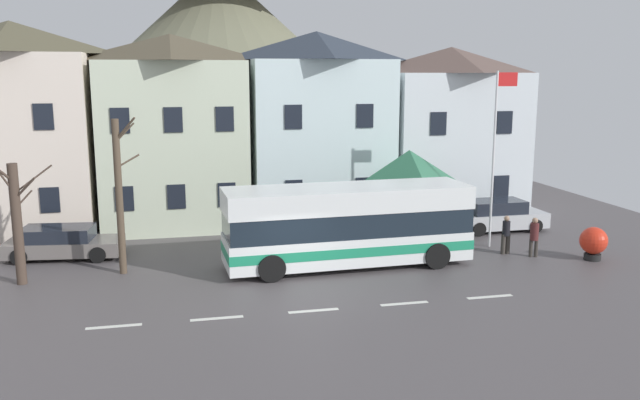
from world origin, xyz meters
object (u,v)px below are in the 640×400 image
(bus_shelter, at_px, (409,168))
(pedestrian_01, at_px, (506,234))
(hilltop_castle, at_px, (221,59))
(bare_tree_00, at_px, (119,195))
(flagpole, at_px, (496,147))
(townhouse_01, at_px, (173,132))
(transit_bus, at_px, (347,226))
(townhouse_03, at_px, (449,131))
(bare_tree_01, at_px, (17,222))
(public_bench, at_px, (344,219))
(parked_car_00, at_px, (62,243))
(pedestrian_00, at_px, (534,235))
(townhouse_00, at_px, (18,129))
(harbour_buoy, at_px, (594,242))
(townhouse_02, at_px, (317,127))
(parked_car_01, at_px, (498,216))

(bus_shelter, bearing_deg, pedestrian_01, -47.94)
(hilltop_castle, xyz_separation_m, bare_tree_00, (-6.17, -30.59, -5.45))
(bus_shelter, distance_m, flagpole, 3.84)
(townhouse_01, bearing_deg, transit_bus, -54.05)
(townhouse_03, relative_size, bare_tree_01, 1.91)
(public_bench, distance_m, flagpole, 7.92)
(parked_car_00, height_order, pedestrian_00, pedestrian_00)
(pedestrian_01, xyz_separation_m, bare_tree_00, (-15.12, 0.68, 2.13))
(public_bench, bearing_deg, hilltop_castle, 98.06)
(townhouse_00, height_order, townhouse_01, townhouse_00)
(public_bench, bearing_deg, townhouse_01, 160.40)
(townhouse_03, xyz_separation_m, harbour_buoy, (1.92, -10.04, -3.56))
(townhouse_03, distance_m, transit_bus, 12.00)
(hilltop_castle, relative_size, pedestrian_01, 21.89)
(pedestrian_01, xyz_separation_m, bare_tree_01, (-18.54, 0.13, 1.40))
(hilltop_castle, height_order, transit_bus, hilltop_castle)
(townhouse_00, xyz_separation_m, transit_bus, (13.27, -8.96, -3.24))
(pedestrian_01, bearing_deg, flagpole, 90.73)
(townhouse_01, xyz_separation_m, pedestrian_00, (13.97, -9.10, -3.63))
(public_bench, height_order, bare_tree_00, bare_tree_00)
(townhouse_02, height_order, pedestrian_01, townhouse_02)
(townhouse_00, height_order, harbour_buoy, townhouse_00)
(parked_car_00, height_order, bare_tree_01, bare_tree_01)
(bare_tree_01, bearing_deg, harbour_buoy, -4.55)
(townhouse_00, distance_m, flagpole, 21.40)
(pedestrian_00, bearing_deg, townhouse_03, 89.15)
(parked_car_01, bearing_deg, pedestrian_01, -113.84)
(townhouse_03, relative_size, transit_bus, 0.91)
(hilltop_castle, height_order, pedestrian_01, hilltop_castle)
(bus_shelter, relative_size, pedestrian_01, 2.49)
(flagpole, xyz_separation_m, harbour_buoy, (2.97, -2.80, -3.53))
(townhouse_00, xyz_separation_m, flagpole, (20.03, -7.51, -0.53))
(townhouse_02, xyz_separation_m, parked_car_01, (7.70, -4.68, -3.95))
(townhouse_03, height_order, bare_tree_00, townhouse_03)
(townhouse_00, xyz_separation_m, townhouse_03, (21.08, -0.27, -0.50))
(bus_shelter, relative_size, bare_tree_00, 0.69)
(townhouse_00, xyz_separation_m, townhouse_02, (14.00, -0.20, -0.15))
(townhouse_03, distance_m, bare_tree_00, 17.98)
(hilltop_castle, bearing_deg, townhouse_01, -100.23)
(parked_car_00, distance_m, harbour_buoy, 21.17)
(bus_shelter, bearing_deg, bare_tree_01, -168.29)
(townhouse_01, distance_m, pedestrian_01, 16.01)
(hilltop_castle, bearing_deg, parked_car_01, -68.85)
(townhouse_03, bearing_deg, pedestrian_00, -90.85)
(hilltop_castle, relative_size, pedestrian_00, 21.70)
(townhouse_00, height_order, pedestrian_00, townhouse_00)
(hilltop_castle, bearing_deg, pedestrian_01, -74.02)
(townhouse_00, distance_m, pedestrian_01, 22.22)
(townhouse_01, bearing_deg, parked_car_01, -17.35)
(parked_car_00, distance_m, pedestrian_00, 18.95)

